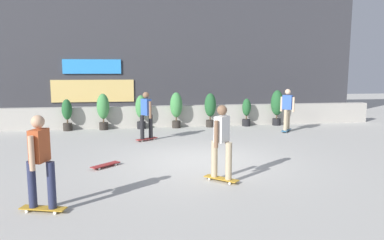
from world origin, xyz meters
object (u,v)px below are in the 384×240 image
potted_plant_3 (176,107)px  potted_plant_4 (210,108)px  potted_plant_1 (103,109)px  skater_mid_plaza (287,108)px  potted_plant_2 (141,110)px  skater_far_left (222,140)px  skateboard_near_camera (106,165)px  potted_plant_5 (246,111)px  potted_plant_0 (67,113)px  skater_foreground (40,159)px  skater_by_wall_left (146,114)px  potted_plant_6 (277,105)px

potted_plant_3 → potted_plant_4: size_ratio=1.04×
potted_plant_1 → skater_mid_plaza: (7.23, -1.64, 0.08)m
potted_plant_1 → skater_mid_plaza: skater_mid_plaza is taller
potted_plant_2 → skater_mid_plaza: bearing=-16.1°
potted_plant_3 → skater_far_left: (0.13, -7.44, 0.06)m
potted_plant_2 → skateboard_near_camera: potted_plant_2 is taller
potted_plant_2 → potted_plant_5: 4.55m
potted_plant_5 → potted_plant_4: bearing=-180.0°
potted_plant_3 → potted_plant_0: bearing=180.0°
potted_plant_1 → potted_plant_5: bearing=0.0°
skater_mid_plaza → potted_plant_1: bearing=167.2°
potted_plant_1 → skater_foreground: (-0.32, -8.61, 0.08)m
skater_far_left → skater_by_wall_left: 5.08m
potted_plant_4 → potted_plant_6: size_ratio=0.94×
potted_plant_1 → potted_plant_3: bearing=0.0°
potted_plant_5 → potted_plant_1: bearing=-180.0°
potted_plant_1 → potted_plant_0: bearing=180.0°
potted_plant_4 → potted_plant_6: potted_plant_6 is taller
skater_foreground → skateboard_near_camera: size_ratio=2.34×
skateboard_near_camera → potted_plant_5: bearing=46.5°
potted_plant_6 → skater_mid_plaza: (-0.25, -1.64, 0.03)m
potted_plant_2 → skater_by_wall_left: size_ratio=0.83×
potted_plant_0 → potted_plant_1: bearing=-0.0°
potted_plant_5 → skater_by_wall_left: skater_by_wall_left is taller
skater_far_left → skater_mid_plaza: (4.09, 5.80, 0.00)m
potted_plant_6 → potted_plant_0: bearing=180.0°
potted_plant_2 → skater_far_left: bearing=-77.8°
skater_far_left → potted_plant_5: bearing=68.4°
potted_plant_3 → skater_by_wall_left: bearing=-117.4°
potted_plant_4 → potted_plant_6: (3.01, 0.00, 0.07)m
potted_plant_2 → potted_plant_1: bearing=180.0°
potted_plant_5 → potted_plant_6: size_ratio=0.78×
potted_plant_6 → skater_by_wall_left: skater_by_wall_left is taller
skater_far_left → skateboard_near_camera: size_ratio=2.34×
potted_plant_3 → skater_mid_plaza: bearing=-21.3°
skater_by_wall_left → potted_plant_6: bearing=23.9°
potted_plant_2 → potted_plant_3: bearing=0.0°
potted_plant_5 → skater_foreground: size_ratio=0.71×
potted_plant_1 → potted_plant_5: potted_plant_1 is taller
skateboard_near_camera → skater_foreground: bearing=-107.1°
skater_far_left → skater_foreground: bearing=-161.3°
skater_far_left → skater_by_wall_left: (-1.47, 4.86, 0.00)m
potted_plant_5 → skater_foreground: (-6.41, -8.61, 0.30)m
potted_plant_3 → potted_plant_4: 1.47m
potted_plant_2 → potted_plant_4: potted_plant_4 is taller
potted_plant_0 → potted_plant_5: potted_plant_0 is taller
potted_plant_5 → skater_far_left: bearing=-111.6°
potted_plant_2 → skater_mid_plaza: (5.69, -1.64, 0.14)m
potted_plant_1 → potted_plant_5: (6.09, 0.00, -0.22)m
potted_plant_2 → potted_plant_4: 2.94m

